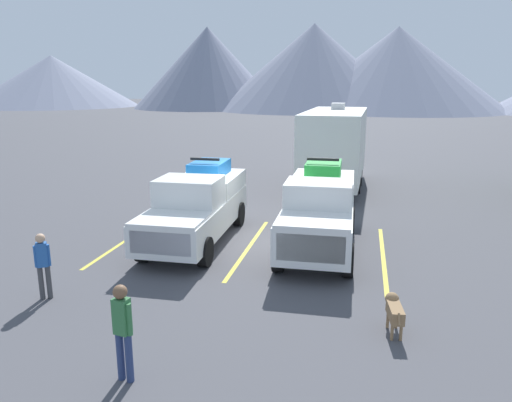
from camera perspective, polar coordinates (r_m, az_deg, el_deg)
ground_plane at (r=15.48m, az=-0.13°, el=-4.46°), size 240.00×240.00×0.00m
pickup_truck_a at (r=15.26m, az=-6.84°, el=-0.38°), size 2.14×5.79×2.47m
pickup_truck_b at (r=14.43m, az=7.49°, el=-0.98°), size 2.14×5.49×2.60m
lot_stripe_a at (r=16.03m, az=-14.72°, el=-4.27°), size 0.12×5.50×0.01m
lot_stripe_b at (r=14.71m, az=-0.84°, el=-5.44°), size 0.12×5.50×0.01m
lot_stripe_c at (r=14.38m, az=14.73°, el=-6.38°), size 0.12×5.50×0.01m
camper_trailer_a at (r=22.73m, az=9.24°, el=6.56°), size 2.80×8.41×3.89m
person_a at (r=8.44m, az=-15.42°, el=-14.04°), size 0.37×0.24×1.71m
person_b at (r=12.06m, az=-23.79°, el=-6.55°), size 0.31×0.28×1.57m
dog at (r=10.22m, az=15.94°, el=-12.13°), size 0.35×0.98×0.71m
mountain_ridge at (r=91.20m, az=20.59°, el=14.41°), size 159.09×46.99×16.96m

